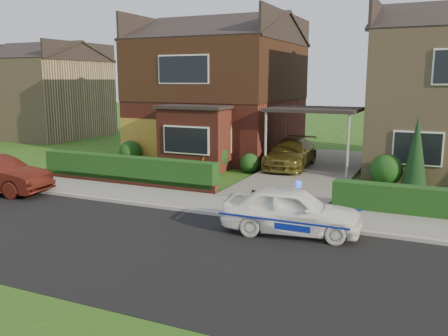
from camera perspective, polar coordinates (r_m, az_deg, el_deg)
The scene contains 21 objects.
ground at distance 11.05m, azimuth -3.48°, elevation -10.40°, with size 120.00×120.00×0.00m, color #184512.
road at distance 11.05m, azimuth -3.48°, elevation -10.40°, with size 60.00×6.00×0.02m, color black.
kerb at distance 13.66m, azimuth 2.52°, elevation -5.98°, with size 60.00×0.16×0.12m, color #9E9993.
sidewalk at distance 14.60m, azimuth 4.05°, elevation -4.93°, with size 60.00×2.00×0.10m, color slate.
driveway at distance 21.05m, azimuth 10.60°, elevation -0.23°, with size 3.80×12.00×0.12m, color #666059.
house_left at distance 25.35m, azimuth -0.46°, elevation 10.29°, with size 7.50×9.53×7.25m.
carport_link at distance 20.68m, azimuth 10.82°, elevation 6.82°, with size 3.80×3.00×2.77m.
garage_door at distance 23.31m, azimuth -10.07°, elevation 3.29°, with size 2.20×0.10×2.10m, color olive.
dwarf_wall at distance 18.31m, azimuth -11.86°, elevation -1.52°, with size 7.70×0.25×0.36m, color maroon.
hedge_left at distance 18.47m, azimuth -11.56°, elevation -1.98°, with size 7.50×0.55×0.90m, color #113814.
shrub_left_far at distance 23.15m, azimuth -11.19°, elevation 1.93°, with size 1.08×1.08×1.08m, color #113814.
shrub_left_mid at distance 20.69m, azimuth -1.31°, elevation 1.45°, with size 1.32×1.32×1.32m, color #113814.
shrub_left_near at distance 20.37m, azimuth 3.12°, elevation 0.60°, with size 0.84×0.84×0.84m, color #113814.
shrub_right_near at distance 18.88m, azimuth 18.94°, elevation -0.21°, with size 1.20×1.20×1.20m, color #113814.
conifer_a at distance 18.51m, azimuth 22.08°, elevation 1.58°, with size 0.90×0.90×2.60m, color black.
neighbour_left at distance 35.35m, azimuth -20.54°, elevation 7.76°, with size 6.50×7.00×5.20m, color #937B5A.
police_car at distance 12.43m, azimuth 8.14°, elevation -5.13°, with size 3.28×3.73×1.38m.
driveway_car at distance 21.17m, azimuth 8.02°, elevation 1.76°, with size 1.72×4.24×1.23m, color brown.
potted_plant_a at distance 18.57m, azimuth -6.98°, elevation -0.62°, with size 0.38×0.26×0.73m, color gray.
potted_plant_b at distance 20.23m, azimuth -2.68°, elevation 0.36°, with size 0.32×0.40×0.72m, color gray.
potted_plant_c at distance 17.48m, azimuth -3.55°, elevation -1.21°, with size 0.43×0.43×0.77m, color gray.
Camera 1 is at (4.84, -9.11, 3.96)m, focal length 38.00 mm.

